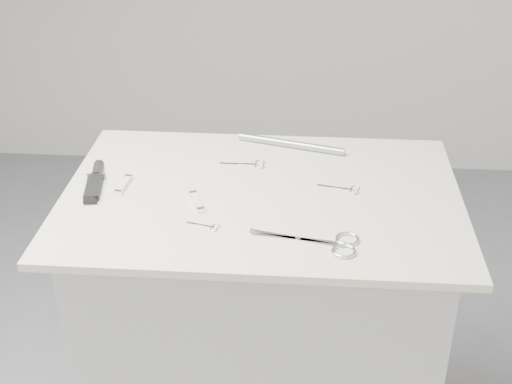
# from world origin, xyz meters

# --- Properties ---
(plinth) EXTENTS (0.90, 0.60, 0.90)m
(plinth) POSITION_xyz_m (0.00, 0.00, 0.45)
(plinth) COLOR #B9B9B7
(plinth) RESTS_ON ground
(display_board) EXTENTS (1.00, 0.70, 0.02)m
(display_board) POSITION_xyz_m (0.00, 0.00, 0.91)
(display_board) COLOR beige
(display_board) RESTS_ON plinth
(large_shears) EXTENTS (0.25, 0.11, 0.01)m
(large_shears) POSITION_xyz_m (0.17, -0.22, 0.92)
(large_shears) COLOR silver
(large_shears) RESTS_ON display_board
(embroidery_scissors_a) EXTENTS (0.12, 0.05, 0.00)m
(embroidery_scissors_a) POSITION_xyz_m (-0.04, 0.16, 0.92)
(embroidery_scissors_a) COLOR silver
(embroidery_scissors_a) RESTS_ON display_board
(embroidery_scissors_b) EXTENTS (0.11, 0.05, 0.00)m
(embroidery_scissors_b) POSITION_xyz_m (0.21, 0.04, 0.92)
(embroidery_scissors_b) COLOR silver
(embroidery_scissors_b) RESTS_ON display_board
(tiny_scissors) EXTENTS (0.08, 0.04, 0.00)m
(tiny_scissors) POSITION_xyz_m (-0.11, -0.17, 0.92)
(tiny_scissors) COLOR silver
(tiny_scissors) RESTS_ON display_board
(sheathed_knife) EXTENTS (0.06, 0.19, 0.02)m
(sheathed_knife) POSITION_xyz_m (-0.43, 0.02, 0.93)
(sheathed_knife) COLOR black
(sheathed_knife) RESTS_ON display_board
(pocket_knife_a) EXTENTS (0.03, 0.09, 0.01)m
(pocket_knife_a) POSITION_xyz_m (-0.35, 0.01, 0.93)
(pocket_knife_a) COLOR silver
(pocket_knife_a) RESTS_ON display_board
(pocket_knife_b) EXTENTS (0.05, 0.10, 0.01)m
(pocket_knife_b) POSITION_xyz_m (-0.15, -0.06, 0.93)
(pocket_knife_b) COLOR silver
(pocket_knife_b) RESTS_ON display_board
(metal_rail) EXTENTS (0.30, 0.10, 0.02)m
(metal_rail) POSITION_xyz_m (0.06, 0.27, 0.93)
(metal_rail) COLOR #95989D
(metal_rail) RESTS_ON display_board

